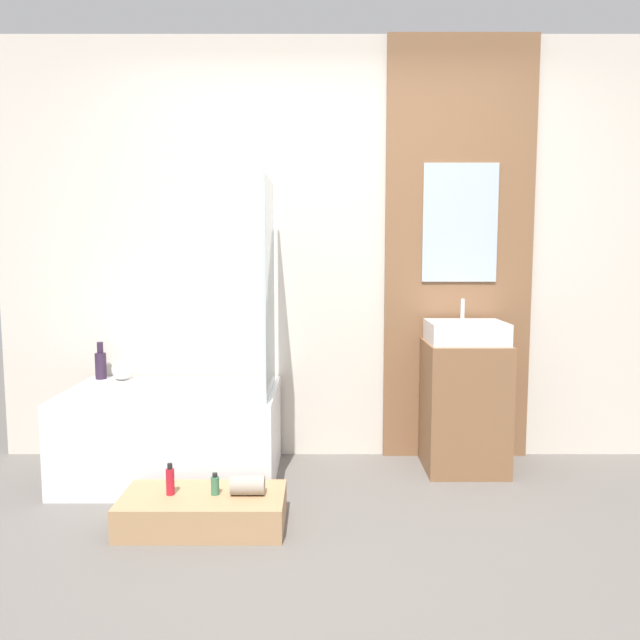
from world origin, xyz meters
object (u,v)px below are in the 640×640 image
(sink, at_px, (464,332))
(bottle_soap_primary, at_px, (169,481))
(vase_tall_dark, at_px, (99,364))
(wooden_step_bench, at_px, (202,510))
(bottle_soap_secondary, at_px, (214,485))
(bathtub, at_px, (172,433))
(vase_round_light, at_px, (121,370))

(sink, distance_m, bottle_soap_primary, 1.86)
(sink, xyz_separation_m, bottle_soap_primary, (-1.57, -0.80, -0.60))
(sink, relative_size, vase_tall_dark, 1.93)
(wooden_step_bench, bearing_deg, sink, 29.43)
(bottle_soap_secondary, bearing_deg, bathtub, 118.06)
(wooden_step_bench, xyz_separation_m, vase_tall_dark, (-0.80, 0.96, 0.53))
(bathtub, distance_m, bottle_soap_secondary, 0.75)
(wooden_step_bench, distance_m, bottle_soap_primary, 0.21)
(vase_tall_dark, height_order, vase_round_light, vase_tall_dark)
(wooden_step_bench, height_order, sink, sink)
(bathtub, height_order, sink, sink)
(wooden_step_bench, xyz_separation_m, vase_round_light, (-0.66, 0.93, 0.50))
(bathtub, bearing_deg, bottle_soap_secondary, -61.94)
(vase_tall_dark, xyz_separation_m, vase_round_light, (0.14, -0.03, -0.03))
(vase_tall_dark, distance_m, vase_round_light, 0.15)
(sink, bearing_deg, bathtub, -175.26)
(vase_tall_dark, bearing_deg, vase_round_light, -12.14)
(sink, bearing_deg, vase_round_light, 176.42)
(vase_tall_dark, xyz_separation_m, bottle_soap_secondary, (0.86, -0.96, -0.41))
(sink, relative_size, bottle_soap_secondary, 4.24)
(bottle_soap_secondary, bearing_deg, wooden_step_bench, 180.00)
(bathtub, height_order, vase_tall_dark, vase_tall_dark)
(bottle_soap_secondary, bearing_deg, vase_round_light, 127.73)
(bottle_soap_primary, height_order, bottle_soap_secondary, bottle_soap_primary)
(sink, xyz_separation_m, vase_tall_dark, (-2.22, 0.16, -0.22))
(wooden_step_bench, distance_m, vase_round_light, 1.24)
(sink, height_order, bottle_soap_secondary, sink)
(bottle_soap_primary, xyz_separation_m, bottle_soap_secondary, (0.21, 0.00, -0.02))
(wooden_step_bench, relative_size, sink, 1.73)
(bathtub, relative_size, sink, 2.68)
(wooden_step_bench, bearing_deg, bottle_soap_secondary, 0.00)
(vase_tall_dark, distance_m, bottle_soap_primary, 1.22)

